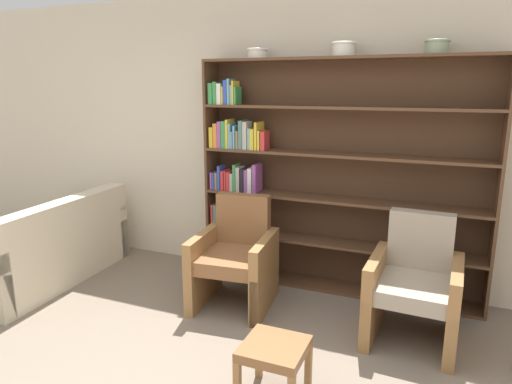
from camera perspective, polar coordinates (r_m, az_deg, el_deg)
The scene contains 9 objects.
wall_back at distance 4.39m, azimuth 6.27°, elevation 6.51°, with size 12.00×0.06×2.75m.
bookshelf at distance 4.25m, azimuth 7.34°, elevation 1.60°, with size 2.59×0.30×2.12m.
bowl_olive at distance 4.34m, azimuth 0.18°, elevation 17.02°, with size 0.20×0.20×0.09m.
bowl_slate at distance 4.10m, azimuth 10.91°, elevation 17.23°, with size 0.21×0.21×0.12m.
bowl_brass at distance 4.01m, azimuth 21.70°, elevation 16.62°, with size 0.20×0.20×0.11m.
couch at distance 5.00m, azimuth -25.22°, elevation -6.70°, with size 1.04×1.74×0.83m.
armchair_leather at distance 4.01m, azimuth -2.58°, elevation -8.26°, with size 0.71×0.74×0.93m.
armchair_cushioned at distance 3.68m, azimuth 19.21°, elevation -11.07°, with size 0.66×0.70×0.93m.
footstool at distance 2.90m, azimuth 2.28°, elevation -19.58°, with size 0.37×0.37×0.37m.
Camera 1 is at (1.24, -1.85, 1.87)m, focal length 32.00 mm.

